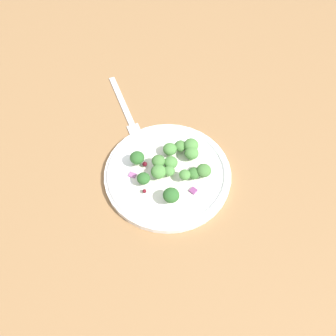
# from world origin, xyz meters

# --- Properties ---
(ground_plane) EXTENTS (1.80, 1.80, 0.02)m
(ground_plane) POSITION_xyz_m (0.00, 0.00, -0.01)
(ground_plane) COLOR olive
(plate) EXTENTS (0.23, 0.23, 0.02)m
(plate) POSITION_xyz_m (-0.00, 0.03, 0.01)
(plate) COLOR white
(plate) RESTS_ON ground_plane
(dressing_pool) EXTENTS (0.14, 0.14, 0.00)m
(dressing_pool) POSITION_xyz_m (-0.00, 0.03, 0.01)
(dressing_pool) COLOR white
(dressing_pool) RESTS_ON plate
(broccoli_floret_0) EXTENTS (0.02, 0.02, 0.02)m
(broccoli_floret_0) POSITION_xyz_m (-0.04, 0.03, 0.03)
(broccoli_floret_0) COLOR #9EC684
(broccoli_floret_0) RESTS_ON plate
(broccoli_floret_1) EXTENTS (0.03, 0.03, 0.03)m
(broccoli_floret_1) POSITION_xyz_m (0.01, 0.05, 0.03)
(broccoli_floret_1) COLOR #9EC684
(broccoli_floret_1) RESTS_ON plate
(broccoli_floret_2) EXTENTS (0.03, 0.03, 0.03)m
(broccoli_floret_2) POSITION_xyz_m (0.06, 0.04, 0.03)
(broccoli_floret_2) COLOR #9EC684
(broccoli_floret_2) RESTS_ON plate
(broccoli_floret_3) EXTENTS (0.02, 0.02, 0.02)m
(broccoli_floret_3) POSITION_xyz_m (-0.01, 0.03, 0.03)
(broccoli_floret_3) COLOR #9EC684
(broccoli_floret_3) RESTS_ON plate
(broccoli_floret_4) EXTENTS (0.03, 0.03, 0.03)m
(broccoli_floret_4) POSITION_xyz_m (-0.01, -0.04, 0.03)
(broccoli_floret_4) COLOR #9EC684
(broccoli_floret_4) RESTS_ON plate
(broccoli_floret_5) EXTENTS (0.02, 0.02, 0.02)m
(broccoli_floret_5) POSITION_xyz_m (-0.05, 0.01, 0.03)
(broccoli_floret_5) COLOR #8EB77A
(broccoli_floret_5) RESTS_ON plate
(broccoli_floret_6) EXTENTS (0.03, 0.03, 0.03)m
(broccoli_floret_6) POSITION_xyz_m (0.00, 0.02, 0.03)
(broccoli_floret_6) COLOR #9EC684
(broccoli_floret_6) RESTS_ON plate
(broccoli_floret_7) EXTENTS (0.03, 0.03, 0.03)m
(broccoli_floret_7) POSITION_xyz_m (-0.02, -0.02, 0.03)
(broccoli_floret_7) COLOR #9EC684
(broccoli_floret_7) RESTS_ON plate
(broccoli_floret_8) EXTENTS (0.03, 0.03, 0.03)m
(broccoli_floret_8) POSITION_xyz_m (-0.06, 0.00, 0.03)
(broccoli_floret_8) COLOR #9EC684
(broccoli_floret_8) RESTS_ON plate
(broccoli_floret_9) EXTENTS (0.02, 0.02, 0.02)m
(broccoli_floret_9) POSITION_xyz_m (0.02, 0.03, 0.03)
(broccoli_floret_9) COLOR #9EC684
(broccoli_floret_9) RESTS_ON plate
(broccoli_floret_10) EXTENTS (0.02, 0.02, 0.02)m
(broccoli_floret_10) POSITION_xyz_m (0.01, -0.03, 0.03)
(broccoli_floret_10) COLOR #ADD18E
(broccoli_floret_10) RESTS_ON plate
(broccoli_floret_11) EXTENTS (0.02, 0.02, 0.02)m
(broccoli_floret_11) POSITION_xyz_m (0.02, 0.07, 0.03)
(broccoli_floret_11) COLOR #9EC684
(broccoli_floret_11) RESTS_ON plate
(broccoli_floret_12) EXTENTS (0.03, 0.03, 0.03)m
(broccoli_floret_12) POSITION_xyz_m (0.02, -0.01, 0.03)
(broccoli_floret_12) COLOR #8EB77A
(broccoli_floret_12) RESTS_ON plate
(broccoli_floret_13) EXTENTS (0.03, 0.03, 0.03)m
(broccoli_floret_13) POSITION_xyz_m (-0.04, 0.08, 0.04)
(broccoli_floret_13) COLOR #ADD18E
(broccoli_floret_13) RESTS_ON plate
(cranberry_0) EXTENTS (0.01, 0.01, 0.01)m
(cranberry_0) POSITION_xyz_m (0.03, 0.06, 0.02)
(cranberry_0) COLOR maroon
(cranberry_0) RESTS_ON plate
(cranberry_1) EXTENTS (0.01, 0.01, 0.01)m
(cranberry_1) POSITION_xyz_m (0.04, 0.04, 0.02)
(cranberry_1) COLOR #4C0A14
(cranberry_1) RESTS_ON plate
(cranberry_2) EXTENTS (0.01, 0.01, 0.01)m
(cranberry_2) POSITION_xyz_m (0.01, 0.09, 0.02)
(cranberry_2) COLOR maroon
(cranberry_2) RESTS_ON plate
(onion_bit_0) EXTENTS (0.01, 0.01, 0.00)m
(onion_bit_0) POSITION_xyz_m (0.01, -0.04, 0.02)
(onion_bit_0) COLOR #934C84
(onion_bit_0) RESTS_ON plate
(onion_bit_1) EXTENTS (0.02, 0.01, 0.00)m
(onion_bit_1) POSITION_xyz_m (0.05, 0.07, 0.01)
(onion_bit_1) COLOR #A35B93
(onion_bit_1) RESTS_ON plate
(onion_bit_2) EXTENTS (0.01, 0.01, 0.01)m
(onion_bit_2) POSITION_xyz_m (-0.06, 0.04, 0.02)
(onion_bit_2) COLOR #843D75
(onion_bit_2) RESTS_ON plate
(fork) EXTENTS (0.16, 0.12, 0.01)m
(fork) POSITION_xyz_m (0.17, -0.06, 0.00)
(fork) COLOR silver
(fork) RESTS_ON ground_plane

